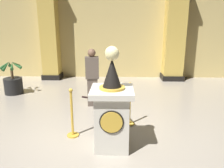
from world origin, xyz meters
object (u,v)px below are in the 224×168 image
stanchion_far (72,120)px  potted_palm_left (13,83)px  bystander_guest (92,76)px  stanchion_near (129,110)px  pedestal_clock (112,111)px

stanchion_far → potted_palm_left: potted_palm_left is taller
stanchion_far → bystander_guest: bystander_guest is taller
stanchion_near → stanchion_far: size_ratio=0.97×
bystander_guest → pedestal_clock: bearing=-74.4°
potted_palm_left → stanchion_far: bearing=-48.0°
bystander_guest → stanchion_near: bearing=-50.6°
stanchion_far → pedestal_clock: bearing=-25.6°
potted_palm_left → bystander_guest: bearing=-20.3°
pedestal_clock → stanchion_near: pedestal_clock is taller
stanchion_far → bystander_guest: (0.22, 1.75, 0.48)m
pedestal_clock → potted_palm_left: 4.57m
stanchion_far → potted_palm_left: 3.70m
stanchion_near → stanchion_far: bearing=-154.2°
pedestal_clock → bystander_guest: pedestal_clock is taller
pedestal_clock → stanchion_near: bearing=69.1°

